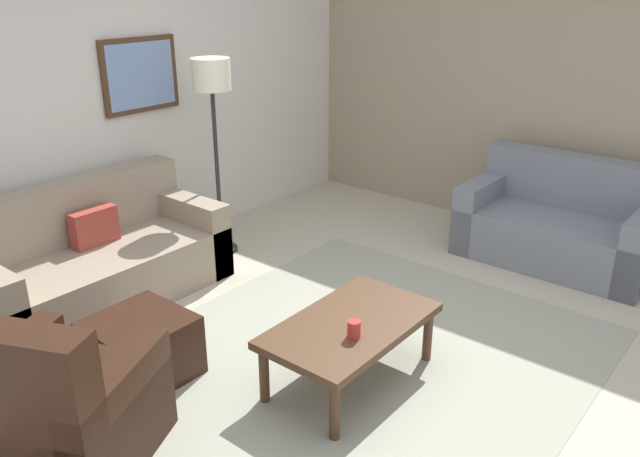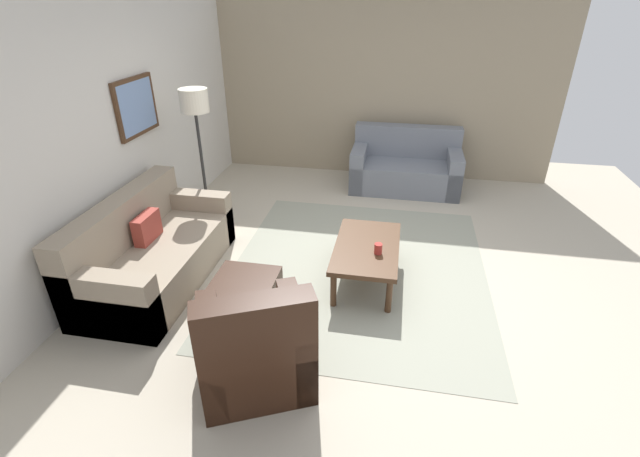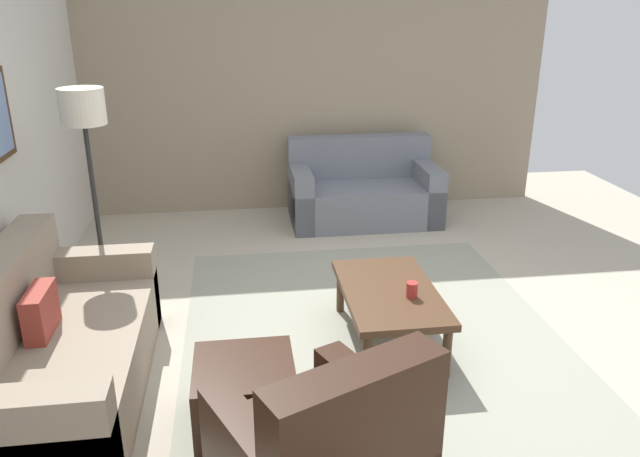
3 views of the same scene
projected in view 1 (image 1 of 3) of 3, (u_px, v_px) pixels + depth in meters
ground_plane at (354, 361)px, 4.14m from camera, size 8.00×8.00×0.00m
rear_partition at (98, 99)px, 5.13m from camera, size 6.00×0.12×2.80m
stone_feature_panel at (552, 85)px, 5.77m from camera, size 0.12×5.20×2.80m
area_rug at (354, 360)px, 4.14m from camera, size 3.12×2.70×0.01m
couch_main at (91, 262)px, 4.86m from camera, size 1.91×0.90×0.88m
couch_loveseat at (561, 226)px, 5.54m from camera, size 0.88×1.58×0.88m
armchair_leather at (55, 419)px, 3.13m from camera, size 1.06×1.06×0.95m
ottoman at (141, 348)px, 3.92m from camera, size 0.56×0.56×0.40m
coffee_table at (351, 329)px, 3.82m from camera, size 1.10×0.64×0.41m
cup at (354, 329)px, 3.62m from camera, size 0.08×0.08×0.11m
lamp_standing at (212, 95)px, 5.26m from camera, size 0.32×0.32×1.71m
framed_artwork at (140, 75)px, 5.28m from camera, size 0.73×0.04×0.61m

